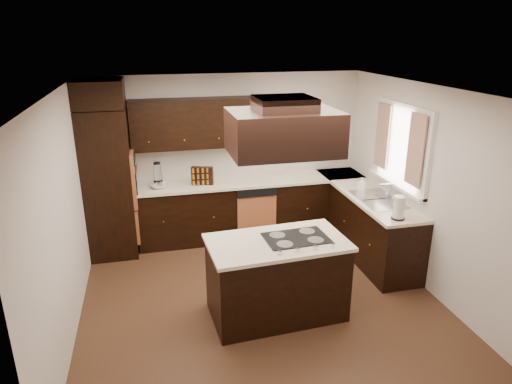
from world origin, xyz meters
TOP-DOWN VIEW (x-y plane):
  - floor at (0.00, 0.00)m, footprint 4.20×4.20m
  - ceiling at (0.00, 0.00)m, footprint 4.20×4.20m
  - wall_back at (0.00, 2.11)m, footprint 4.20×0.02m
  - wall_front at (0.00, -2.11)m, footprint 4.20×0.02m
  - wall_left at (-2.11, 0.00)m, footprint 0.02×4.20m
  - wall_right at (2.11, 0.00)m, footprint 0.02×4.20m
  - oven_column at (-1.78, 1.71)m, footprint 0.65×0.75m
  - wall_oven_face at (-1.43, 1.71)m, footprint 0.05×0.62m
  - base_cabinets_back at (0.03, 1.80)m, footprint 2.93×0.60m
  - base_cabinets_right at (1.80, 0.90)m, footprint 0.60×2.40m
  - countertop_back at (0.03, 1.79)m, footprint 2.93×0.63m
  - countertop_right at (1.79, 0.90)m, footprint 0.63×2.40m
  - upper_cabinets at (-0.43, 1.93)m, footprint 2.00×0.34m
  - dishwasher_front at (0.33, 1.50)m, footprint 0.60×0.05m
  - window_frame at (2.07, 0.55)m, footprint 0.06×1.32m
  - window_pane at (2.10, 0.55)m, footprint 0.00×1.20m
  - curtain_left at (2.01, 0.13)m, footprint 0.02×0.34m
  - curtain_right at (2.01, 0.97)m, footprint 0.02×0.34m
  - sink_rim at (1.80, 0.55)m, footprint 0.52×0.84m
  - island at (0.10, -0.38)m, footprint 1.51×0.89m
  - island_top at (0.10, -0.38)m, footprint 1.57×0.94m
  - cooktop at (0.33, -0.37)m, footprint 0.72×0.50m
  - range_hood at (0.10, -0.55)m, footprint 1.05×0.72m
  - hood_duct at (0.10, -0.55)m, footprint 0.55×0.50m
  - blender_base at (-1.09, 1.76)m, footprint 0.15×0.15m
  - blender_pitcher at (-1.09, 1.76)m, footprint 0.13×0.13m
  - spice_rack at (-0.44, 1.75)m, footprint 0.33×0.18m
  - mixing_bowl at (-1.07, 1.74)m, footprint 0.28×0.28m
  - soap_bottle at (1.74, 0.96)m, footprint 0.11×0.11m
  - paper_towel at (1.70, -0.14)m, footprint 0.17×0.17m

SIDE VIEW (x-z plane):
  - floor at x=0.00m, z-range -0.02..0.00m
  - dishwasher_front at x=0.33m, z-range 0.04..0.76m
  - base_cabinets_back at x=0.03m, z-range 0.00..0.88m
  - base_cabinets_right at x=1.80m, z-range 0.00..0.88m
  - island at x=0.10m, z-range 0.00..0.88m
  - countertop_back at x=0.03m, z-range 0.88..0.92m
  - countertop_right at x=1.79m, z-range 0.88..0.92m
  - island_top at x=0.10m, z-range 0.88..0.92m
  - sink_rim at x=1.80m, z-range 0.92..0.93m
  - cooktop at x=0.33m, z-range 0.92..0.93m
  - mixing_bowl at x=-1.07m, z-range 0.92..0.98m
  - blender_base at x=-1.09m, z-range 0.92..1.02m
  - soap_bottle at x=1.74m, z-range 0.92..1.11m
  - spice_rack at x=-0.44m, z-range 0.92..1.19m
  - oven_column at x=-1.78m, z-range 0.00..2.12m
  - paper_towel at x=1.70m, z-range 0.92..1.21m
  - wall_oven_face at x=-1.43m, z-range 0.73..1.51m
  - blender_pitcher at x=-1.09m, z-range 1.02..1.28m
  - wall_back at x=0.00m, z-range 0.00..2.50m
  - wall_front at x=0.00m, z-range 0.00..2.50m
  - wall_left at x=-2.11m, z-range 0.00..2.50m
  - wall_right at x=2.11m, z-range 0.00..2.50m
  - window_frame at x=2.07m, z-range 1.09..2.21m
  - window_pane at x=2.10m, z-range 1.15..2.15m
  - curtain_left at x=2.01m, z-range 1.25..2.15m
  - curtain_right at x=2.01m, z-range 1.25..2.15m
  - upper_cabinets at x=-0.43m, z-range 1.45..2.17m
  - range_hood at x=0.10m, z-range 1.95..2.37m
  - hood_duct at x=0.10m, z-range 2.37..2.50m
  - ceiling at x=0.00m, z-range 2.50..2.52m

